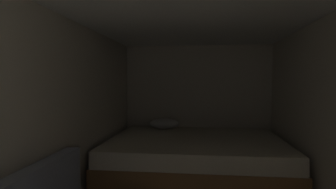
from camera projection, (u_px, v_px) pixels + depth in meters
The scene contains 4 objects.
wall_back at pixel (197, 107), 4.48m from camera, with size 2.39×0.05×1.95m, color beige.
wall_left at pixel (47, 131), 2.26m from camera, with size 0.05×4.71×1.95m, color beige.
ceiling_slab at pixel (193, 0), 2.08m from camera, with size 2.39×4.71×0.05m, color white.
bed at pixel (195, 163), 3.58m from camera, with size 2.17×1.75×0.82m.
Camera 1 is at (0.07, -0.20, 1.36)m, focal length 29.97 mm.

